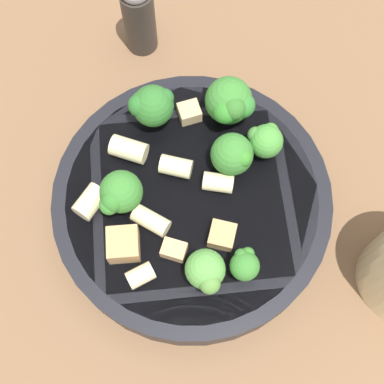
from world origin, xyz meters
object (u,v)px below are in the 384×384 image
at_px(broccoli_floret_1, 265,140).
at_px(pepper_shaker, 138,12).
at_px(broccoli_floret_4, 119,194).
at_px(rigatoni_0, 129,149).
at_px(rigatoni_1, 151,220).
at_px(rigatoni_5, 140,275).
at_px(broccoli_floret_6, 233,155).
at_px(chicken_chunk_3, 170,249).
at_px(rigatoni_2, 176,167).
at_px(broccoli_floret_3, 230,103).
at_px(pasta_bowl, 192,203).
at_px(chicken_chunk_0, 123,244).
at_px(chicken_chunk_1, 222,235).
at_px(chicken_chunk_2, 189,112).
at_px(broccoli_floret_0, 206,272).
at_px(rigatoni_3, 218,182).
at_px(broccoli_floret_2, 152,105).
at_px(rigatoni_4, 90,202).
at_px(broccoli_floret_5, 245,265).

relative_size(broccoli_floret_1, pepper_shaker, 0.35).
distance_m(broccoli_floret_4, rigatoni_0, 0.05).
height_order(rigatoni_1, rigatoni_5, same).
relative_size(broccoli_floret_6, chicken_chunk_3, 1.99).
bearing_deg(rigatoni_0, rigatoni_2, -94.34).
distance_m(broccoli_floret_3, pepper_shaker, 0.13).
bearing_deg(pasta_bowl, broccoli_floret_4, 114.04).
height_order(rigatoni_1, chicken_chunk_0, chicken_chunk_0).
bearing_deg(rigatoni_1, broccoli_floret_3, -17.34).
height_order(broccoli_floret_4, rigatoni_5, broccoli_floret_4).
relative_size(rigatoni_5, chicken_chunk_1, 1.01).
relative_size(pasta_bowl, rigatoni_5, 11.27).
distance_m(broccoli_floret_3, chicken_chunk_2, 0.04).
distance_m(broccoli_floret_0, rigatoni_0, 0.12).
relative_size(chicken_chunk_1, chicken_chunk_3, 1.08).
distance_m(rigatoni_2, rigatoni_3, 0.04).
distance_m(pasta_bowl, rigatoni_5, 0.08).
relative_size(rigatoni_0, chicken_chunk_0, 1.17).
xyz_separation_m(chicken_chunk_1, pepper_shaker, (0.18, 0.13, 0.00)).
distance_m(pasta_bowl, chicken_chunk_0, 0.07).
xyz_separation_m(pasta_bowl, rigatoni_2, (0.02, 0.02, 0.02)).
distance_m(rigatoni_0, chicken_chunk_2, 0.06).
bearing_deg(rigatoni_5, chicken_chunk_1, -46.37).
distance_m(pasta_bowl, chicken_chunk_1, 0.05).
bearing_deg(broccoli_floret_3, chicken_chunk_2, 101.05).
bearing_deg(rigatoni_3, chicken_chunk_1, -159.99).
height_order(broccoli_floret_2, rigatoni_4, broccoli_floret_2).
distance_m(rigatoni_4, rigatoni_5, 0.07).
xyz_separation_m(broccoli_floret_0, rigatoni_2, (0.08, 0.05, -0.01)).
distance_m(pasta_bowl, broccoli_floret_3, 0.09).
relative_size(rigatoni_1, rigatoni_2, 1.15).
distance_m(broccoli_floret_5, pepper_shaker, 0.25).
height_order(broccoli_floret_2, chicken_chunk_2, broccoli_floret_2).
xyz_separation_m(broccoli_floret_6, chicken_chunk_3, (-0.08, 0.03, -0.01)).
bearing_deg(chicken_chunk_2, broccoli_floret_3, -78.95).
relative_size(broccoli_floret_1, rigatoni_3, 1.32).
relative_size(rigatoni_1, chicken_chunk_0, 1.18).
bearing_deg(broccoli_floret_3, rigatoni_4, 141.82).
bearing_deg(chicken_chunk_2, broccoli_floret_4, 163.42).
xyz_separation_m(broccoli_floret_6, pepper_shaker, (0.12, 0.12, -0.01)).
xyz_separation_m(rigatoni_0, rigatoni_4, (-0.05, 0.01, 0.00)).
bearing_deg(broccoli_floret_3, rigatoni_0, 128.16).
bearing_deg(chicken_chunk_2, broccoli_floret_1, -100.55).
xyz_separation_m(pasta_bowl, broccoli_floret_5, (-0.05, -0.05, 0.03)).
xyz_separation_m(pasta_bowl, rigatoni_4, (-0.03, 0.08, 0.02)).
height_order(rigatoni_2, rigatoni_4, rigatoni_4).
bearing_deg(pasta_bowl, broccoli_floret_5, -130.49).
bearing_deg(broccoli_floret_2, pepper_shaker, 25.52).
bearing_deg(pepper_shaker, pasta_bowl, -147.58).
bearing_deg(rigatoni_0, pepper_shaker, 15.58).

